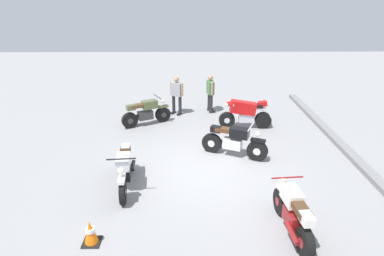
% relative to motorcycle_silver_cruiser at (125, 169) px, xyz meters
% --- Properties ---
extents(ground_plane, '(40.00, 40.00, 0.00)m').
position_rel_motorcycle_silver_cruiser_xyz_m(ground_plane, '(-0.82, 2.09, -0.52)').
color(ground_plane, gray).
extents(curb_edge, '(14.00, 0.30, 0.15)m').
position_rel_motorcycle_silver_cruiser_xyz_m(curb_edge, '(-0.82, 6.69, -0.45)').
color(curb_edge, gray).
rests_on(curb_edge, ground).
extents(motorcycle_silver_cruiser, '(2.09, 0.70, 1.09)m').
position_rel_motorcycle_silver_cruiser_xyz_m(motorcycle_silver_cruiser, '(0.00, 0.00, 0.00)').
color(motorcycle_silver_cruiser, black).
rests_on(motorcycle_silver_cruiser, ground).
extents(motorcycle_olive_vintage, '(1.07, 1.80, 1.07)m').
position_rel_motorcycle_silver_cruiser_xyz_m(motorcycle_olive_vintage, '(-4.33, 0.03, -0.03)').
color(motorcycle_olive_vintage, black).
rests_on(motorcycle_olive_vintage, ground).
extents(motorcycle_black_cruiser, '(1.02, 1.96, 1.09)m').
position_rel_motorcycle_silver_cruiser_xyz_m(motorcycle_black_cruiser, '(-1.69, 3.04, 0.00)').
color(motorcycle_black_cruiser, black).
rests_on(motorcycle_black_cruiser, ground).
extents(motorcycle_cream_vintage, '(1.96, 0.70, 1.07)m').
position_rel_motorcycle_silver_cruiser_xyz_m(motorcycle_cream_vintage, '(1.83, 3.81, -0.03)').
color(motorcycle_cream_vintage, black).
rests_on(motorcycle_cream_vintage, ground).
extents(motorcycle_red_sportbike, '(0.70, 1.96, 1.14)m').
position_rel_motorcycle_silver_cruiser_xyz_m(motorcycle_red_sportbike, '(-4.00, 3.75, 0.07)').
color(motorcycle_red_sportbike, black).
rests_on(motorcycle_red_sportbike, ground).
extents(person_in_gray_shirt, '(0.48, 0.58, 1.59)m').
position_rel_motorcycle_silver_cruiser_xyz_m(person_in_gray_shirt, '(-5.53, 1.16, 0.37)').
color(person_in_gray_shirt, '#262628').
rests_on(person_in_gray_shirt, ground).
extents(person_in_green_shirt, '(0.63, 0.39, 1.58)m').
position_rel_motorcycle_silver_cruiser_xyz_m(person_in_green_shirt, '(-5.80, 2.57, 0.37)').
color(person_in_green_shirt, '#262628').
rests_on(person_in_green_shirt, ground).
extents(traffic_cone, '(0.36, 0.36, 0.53)m').
position_rel_motorcycle_silver_cruiser_xyz_m(traffic_cone, '(2.11, -0.34, -0.26)').
color(traffic_cone, black).
rests_on(traffic_cone, ground).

